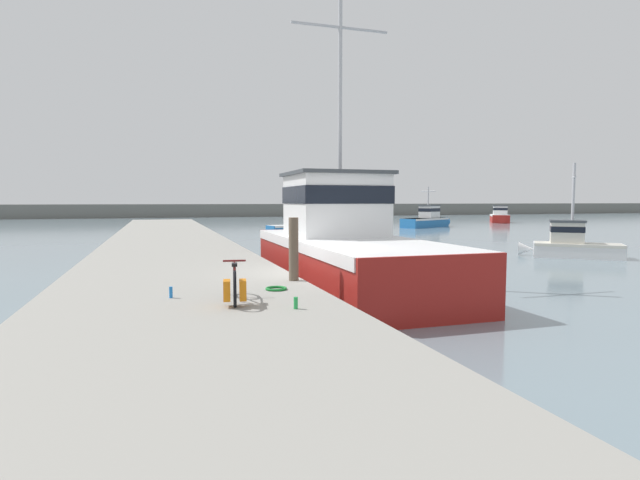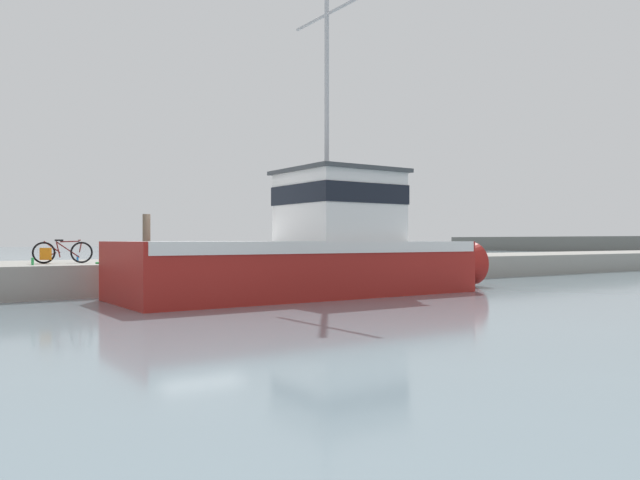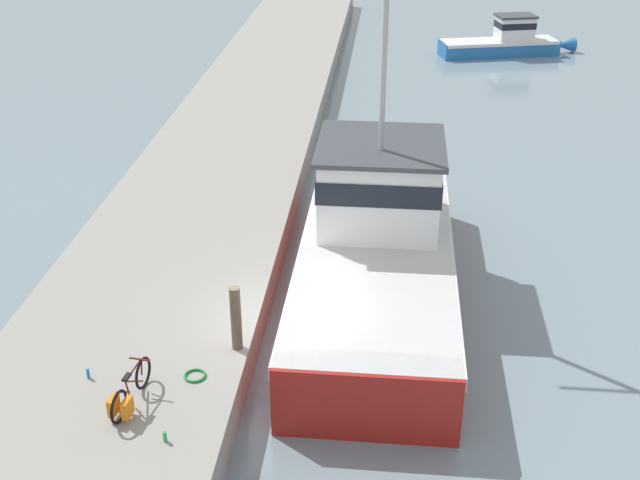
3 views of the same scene
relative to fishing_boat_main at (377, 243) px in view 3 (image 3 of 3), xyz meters
The scene contains 9 objects.
ground_plane 3.93m from the fishing_boat_main, 121.32° to the right, with size 320.00×320.00×0.00m, color gray.
dock_pier 6.32m from the fishing_boat_main, 149.73° to the right, with size 5.60×80.00×0.94m, color gray.
fishing_boat_main is the anchor object (origin of this frame).
boat_white_moored 25.60m from the fishing_boat_main, 76.09° to the left, with size 7.42×3.03×2.08m.
bicycle_touring 7.92m from the fishing_boat_main, 125.18° to the right, with size 0.58×1.71×0.73m.
mooring_post 5.17m from the fishing_boat_main, 123.61° to the right, with size 0.23×0.23×1.49m, color brown.
hose_coil 6.45m from the fishing_boat_main, 123.27° to the right, with size 0.46×0.46×0.05m, color #197A2D.
water_bottle_by_bike 7.99m from the fishing_boat_main, 135.27° to the right, with size 0.06×0.06×0.22m, color blue.
water_bottle_on_curb 8.18m from the fishing_boat_main, 116.40° to the right, with size 0.07×0.07×0.21m, color green.
Camera 3 is at (2.11, -15.10, 10.91)m, focal length 45.00 mm.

